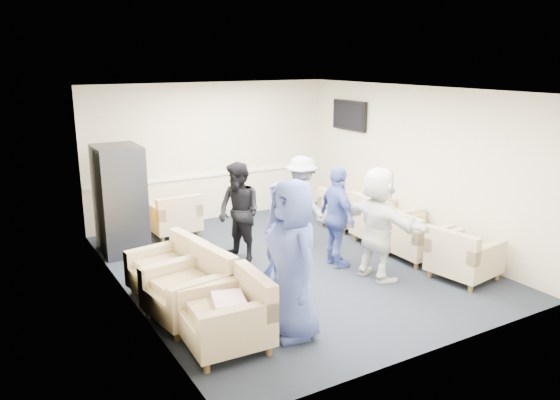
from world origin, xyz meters
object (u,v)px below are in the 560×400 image
armchair_left_mid (193,291)px  person_front_right (378,224)px  person_front_left (293,260)px  armchair_left_near (230,318)px  vending_machine (120,200)px  armchair_right_near (462,258)px  person_mid_left (278,236)px  person_back_right (302,201)px  armchair_right_midfar (384,223)px  person_mid_right (337,217)px  armchair_corner (174,218)px  armchair_left_far (171,271)px  person_back_left (239,213)px  armchair_right_far (344,211)px  armchair_right_midnear (415,239)px

armchair_left_mid → person_front_right: (2.80, -0.13, 0.47)m
armchair_left_mid → person_front_left: person_front_left is taller
armchair_left_near → vending_machine: 3.78m
armchair_right_near → person_mid_left: 2.73m
armchair_left_near → armchair_left_mid: (-0.11, 0.86, 0.01)m
armchair_left_near → person_back_right: (2.54, 2.53, 0.43)m
armchair_right_midfar → person_back_right: person_back_right is taller
armchair_left_mid → person_front_right: bearing=78.9°
person_mid_right → armchair_right_midfar: bearing=-65.0°
person_mid_left → person_mid_right: size_ratio=0.97×
armchair_corner → vending_machine: 1.25m
armchair_left_far → person_back_left: 1.62m
armchair_corner → person_front_right: bearing=116.7°
person_mid_right → person_front_right: person_front_right is taller
armchair_left_near → armchair_right_near: (3.74, 0.06, -0.02)m
armchair_left_near → armchair_left_mid: armchair_left_mid is taller
person_mid_right → armchair_right_near: bearing=-130.4°
armchair_right_near → person_back_left: bearing=37.6°
armchair_right_midfar → armchair_right_far: armchair_right_midfar is taller
armchair_right_midnear → person_mid_left: size_ratio=0.55×
vending_machine → armchair_left_far: bearing=-86.8°
person_mid_left → armchair_right_near: bearing=65.8°
person_mid_left → person_back_left: bearing=179.8°
armchair_right_near → vending_machine: 5.43m
person_mid_left → armchair_corner: bearing=-171.1°
armchair_right_midnear → armchair_corner: armchair_corner is taller
armchair_right_far → person_mid_right: (-1.29, -1.52, 0.47)m
armchair_right_midfar → person_back_left: person_back_left is taller
person_mid_left → armchair_left_far: bearing=-110.7°
armchair_right_midnear → vending_machine: bearing=56.1°
armchair_left_far → person_mid_left: size_ratio=0.63×
armchair_left_near → armchair_right_midnear: 3.88m
person_back_left → armchair_right_near: bearing=30.1°
armchair_left_near → person_back_left: person_back_left is taller
armchair_right_midnear → armchair_right_near: bearing=179.9°
armchair_left_far → person_back_left: bearing=108.0°
armchair_left_mid → person_front_right: person_front_right is taller
armchair_left_far → armchair_left_mid: bearing=-8.9°
armchair_left_near → person_front_left: size_ratio=0.49×
armchair_left_near → vending_machine: size_ratio=0.52×
armchair_right_midfar → person_mid_right: (-1.32, -0.43, 0.42)m
armchair_right_far → person_back_right: 1.37m
armchair_right_midnear → person_front_left: bearing=111.0°
vending_machine → person_mid_right: vending_machine is taller
armchair_right_midnear → person_mid_left: (-2.47, 0.14, 0.43)m
armchair_right_far → person_mid_right: bearing=138.0°
vending_machine → person_back_right: bearing=-23.6°
armchair_right_far → person_mid_left: 3.09m
armchair_left_far → person_mid_left: person_mid_left is taller
armchair_right_midfar → person_front_right: bearing=137.2°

